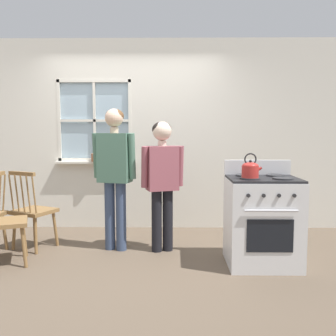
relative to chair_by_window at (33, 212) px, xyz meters
name	(u,v)px	position (x,y,z in m)	size (l,w,h in m)	color
ground_plane	(121,259)	(1.10, -0.37, -0.44)	(16.00, 16.00, 0.00)	brown
wall_back	(135,136)	(1.13, 1.03, 0.89)	(6.40, 0.16, 2.70)	silver
chair_by_window	(33,212)	(0.00, 0.00, 0.00)	(0.55, 0.54, 0.94)	olive
chair_near_wall	(5,223)	(-0.10, -0.54, 0.00)	(0.52, 0.54, 0.94)	olive
person_elderly_left	(115,165)	(0.99, -0.04, 0.57)	(0.53, 0.30, 1.66)	#384766
person_teen_center	(162,173)	(1.54, -0.07, 0.48)	(0.51, 0.31, 1.51)	black
stove	(262,220)	(2.61, -0.50, 0.03)	(0.73, 0.68, 1.08)	silver
kettle	(250,169)	(2.44, -0.63, 0.58)	(0.21, 0.17, 0.25)	red
potted_plant	(97,157)	(0.59, 0.94, 0.60)	(0.17, 0.17, 0.23)	#935B3D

